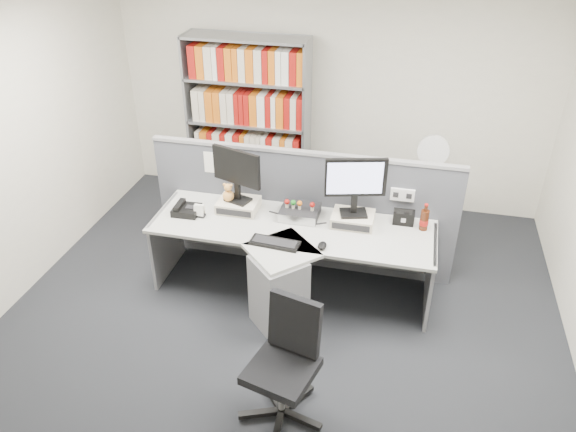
% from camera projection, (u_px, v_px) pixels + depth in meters
% --- Properties ---
extents(ground, '(5.50, 5.50, 0.00)m').
position_uv_depth(ground, '(271.00, 345.00, 4.80)').
color(ground, '#282A2F').
rests_on(ground, ground).
extents(room_shell, '(5.04, 5.54, 2.72)m').
position_uv_depth(room_shell, '(266.00, 156.00, 3.87)').
color(room_shell, white).
rests_on(room_shell, ground).
extents(partition, '(3.00, 0.08, 1.27)m').
position_uv_depth(partition, '(302.00, 209.00, 5.50)').
color(partition, '#50525B').
rests_on(partition, ground).
extents(desk, '(2.60, 1.20, 0.72)m').
position_uv_depth(desk, '(287.00, 263.00, 5.06)').
color(desk, '#B5B6AF').
rests_on(desk, ground).
extents(monitor_riser_left, '(0.38, 0.31, 0.10)m').
position_uv_depth(monitor_riser_left, '(238.00, 205.00, 5.32)').
color(monitor_riser_left, beige).
rests_on(monitor_riser_left, desk).
extents(monitor_riser_right, '(0.38, 0.31, 0.10)m').
position_uv_depth(monitor_riser_right, '(353.00, 219.00, 5.11)').
color(monitor_riser_right, beige).
rests_on(monitor_riser_right, desk).
extents(monitor_left, '(0.50, 0.23, 0.52)m').
position_uv_depth(monitor_left, '(237.00, 171.00, 5.14)').
color(monitor_left, black).
rests_on(monitor_left, monitor_riser_left).
extents(monitor_right, '(0.54, 0.23, 0.56)m').
position_uv_depth(monitor_right, '(355.00, 182.00, 4.91)').
color(monitor_right, black).
rests_on(monitor_right, monitor_riser_right).
extents(desktop_pc, '(0.35, 0.32, 0.09)m').
position_uv_depth(desktop_pc, '(300.00, 212.00, 5.22)').
color(desktop_pc, black).
rests_on(desktop_pc, desk).
extents(figurines, '(0.29, 0.05, 0.09)m').
position_uv_depth(figurines, '(298.00, 204.00, 5.15)').
color(figurines, beige).
rests_on(figurines, desktop_pc).
extents(keyboard, '(0.45, 0.20, 0.03)m').
position_uv_depth(keyboard, '(275.00, 243.00, 4.84)').
color(keyboard, black).
rests_on(keyboard, desk).
extents(mouse, '(0.08, 0.12, 0.05)m').
position_uv_depth(mouse, '(322.00, 246.00, 4.78)').
color(mouse, black).
rests_on(mouse, desk).
extents(desk_phone, '(0.25, 0.23, 0.10)m').
position_uv_depth(desk_phone, '(186.00, 210.00, 5.27)').
color(desk_phone, black).
rests_on(desk_phone, desk).
extents(desk_calendar, '(0.10, 0.08, 0.12)m').
position_uv_depth(desk_calendar, '(200.00, 211.00, 5.22)').
color(desk_calendar, black).
rests_on(desk_calendar, desk).
extents(plush_toy, '(0.11, 0.11, 0.18)m').
position_uv_depth(plush_toy, '(228.00, 193.00, 5.26)').
color(plush_toy, '#E09C4A').
rests_on(plush_toy, monitor_riser_left).
extents(speaker, '(0.19, 0.11, 0.13)m').
position_uv_depth(speaker, '(404.00, 217.00, 5.10)').
color(speaker, black).
rests_on(speaker, desk).
extents(cola_bottle, '(0.08, 0.08, 0.26)m').
position_uv_depth(cola_bottle, '(424.00, 220.00, 5.00)').
color(cola_bottle, '#3F190A').
rests_on(cola_bottle, desk).
extents(shelving_unit, '(1.41, 0.40, 2.00)m').
position_uv_depth(shelving_unit, '(249.00, 125.00, 6.50)').
color(shelving_unit, gray).
rests_on(shelving_unit, ground).
extents(filing_cabinet, '(0.45, 0.61, 0.70)m').
position_uv_depth(filing_cabinet, '(424.00, 212.00, 6.04)').
color(filing_cabinet, gray).
rests_on(filing_cabinet, ground).
extents(desk_fan, '(0.32, 0.19, 0.54)m').
position_uv_depth(desk_fan, '(433.00, 154.00, 5.68)').
color(desk_fan, white).
rests_on(desk_fan, filing_cabinet).
extents(office_chair, '(0.63, 0.62, 0.95)m').
position_uv_depth(office_chair, '(286.00, 359.00, 3.97)').
color(office_chair, silver).
rests_on(office_chair, ground).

